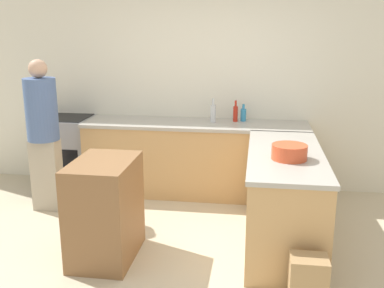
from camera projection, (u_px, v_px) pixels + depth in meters
The scene contains 12 objects.
ground_plane at pixel (169, 259), 4.04m from camera, with size 14.00×14.00×0.00m, color beige.
wall_back at pixel (199, 82), 5.66m from camera, with size 8.00×0.06×2.70m.
counter_back at pixel (195, 158), 5.55m from camera, with size 2.72×0.68×0.90m.
counter_peninsula at pixel (283, 198), 4.27m from camera, with size 0.69×1.75×0.90m.
range_oven at pixel (65, 152), 5.82m from camera, with size 0.70×0.60×0.91m.
island_table at pixel (105, 210), 3.98m from camera, with size 0.52×0.76×0.91m.
mixing_bowl at pixel (289, 152), 3.92m from camera, with size 0.31×0.31×0.13m.
vinegar_bottle_clear at pixel (213, 113), 5.43m from camera, with size 0.07×0.07×0.29m.
hot_sauce_bottle at pixel (235, 113), 5.47m from camera, with size 0.06×0.06×0.26m.
dish_soap_bottle at pixel (243, 114), 5.50m from camera, with size 0.07×0.07×0.21m.
person_by_range at pixel (43, 131), 4.94m from camera, with size 0.35×0.35×1.69m.
paper_bag at pixel (308, 282), 3.32m from camera, with size 0.28×0.22×0.40m.
Camera 1 is at (0.74, -3.57, 2.03)m, focal length 42.00 mm.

